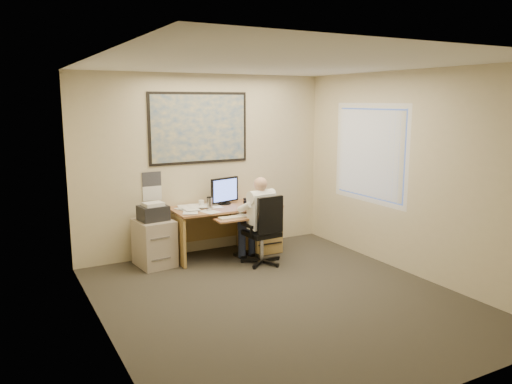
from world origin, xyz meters
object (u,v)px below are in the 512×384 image
office_chair (263,244)px  desk (244,223)px  filing_cabinet (154,238)px  person (261,220)px

office_chair → desk: bearing=82.0°
desk → filing_cabinet: desk is taller
desk → person: 0.64m
desk → person: (-0.05, -0.61, 0.18)m
filing_cabinet → office_chair: bearing=-33.4°
desk → office_chair: size_ratio=1.59×
filing_cabinet → office_chair: office_chair is taller
filing_cabinet → office_chair: 1.54m
desk → filing_cabinet: size_ratio=1.75×
desk → filing_cabinet: bearing=179.8°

